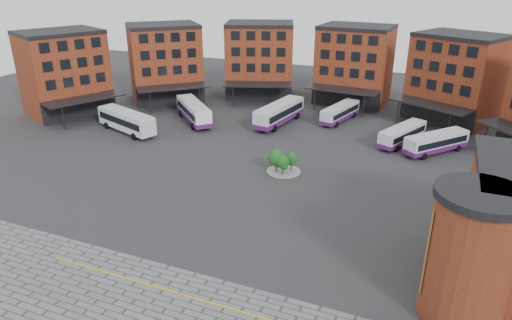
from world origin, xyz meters
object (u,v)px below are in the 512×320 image
at_px(bus_c, 279,113).
at_px(tree_island, 282,161).
at_px(bus_a, 126,120).
at_px(bus_f, 436,142).
at_px(bus_d, 340,112).
at_px(bus_e, 402,134).
at_px(bus_b, 194,111).

bearing_deg(bus_c, tree_island, -59.77).
height_order(bus_a, bus_f, bus_a).
height_order(bus_c, bus_d, bus_c).
bearing_deg(bus_a, bus_c, -38.08).
xyz_separation_m(bus_d, bus_e, (11.07, -7.39, -0.01)).
height_order(tree_island, bus_e, tree_island).
height_order(tree_island, bus_a, bus_a).
relative_size(tree_island, bus_b, 0.41).
bearing_deg(bus_b, bus_c, -27.53).
relative_size(bus_a, bus_b, 1.16).
bearing_deg(bus_f, bus_b, -138.76).
bearing_deg(bus_b, tree_island, -79.79).
height_order(tree_island, bus_c, bus_c).
distance_m(tree_island, bus_a, 28.76).
height_order(bus_c, bus_e, bus_c).
bearing_deg(bus_d, bus_e, -19.26).
height_order(tree_island, bus_b, bus_b).
distance_m(bus_b, bus_c, 14.59).
height_order(bus_a, bus_b, bus_a).
bearing_deg(tree_island, bus_d, 85.07).
height_order(bus_a, bus_c, bus_c).
bearing_deg(bus_b, bus_d, -22.41).
distance_m(bus_a, bus_e, 42.89).
bearing_deg(bus_b, bus_e, -41.47).
height_order(bus_c, bus_f, bus_c).
xyz_separation_m(bus_a, bus_b, (7.29, 8.74, -0.18)).
bearing_deg(bus_d, tree_island, -80.45).
xyz_separation_m(bus_e, bus_f, (4.83, -1.77, 0.05)).
xyz_separation_m(bus_c, bus_e, (20.22, -2.04, -0.37)).
bearing_deg(bus_d, bus_f, -15.45).
distance_m(bus_b, bus_d, 25.07).
relative_size(bus_c, bus_f, 1.34).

